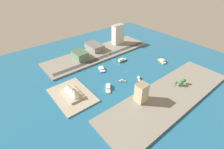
# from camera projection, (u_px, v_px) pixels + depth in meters

# --- Properties ---
(ground_plane) EXTENTS (440.00, 440.00, 0.00)m
(ground_plane) POSITION_uv_depth(u_px,v_px,m) (127.00, 71.00, 308.34)
(ground_plane) COLOR #23668E
(quay_west) EXTENTS (70.00, 240.00, 3.04)m
(quay_west) POSITION_uv_depth(u_px,v_px,m) (169.00, 96.00, 248.71)
(quay_west) COLOR gray
(quay_west) RESTS_ON ground_plane
(quay_east) EXTENTS (70.00, 240.00, 3.04)m
(quay_east) POSITION_uv_depth(u_px,v_px,m) (98.00, 53.00, 366.27)
(quay_east) COLOR gray
(quay_east) RESTS_ON ground_plane
(peninsula_point) EXTENTS (74.49, 52.09, 2.00)m
(peninsula_point) POSITION_uv_depth(u_px,v_px,m) (72.00, 95.00, 250.79)
(peninsula_point) COLOR #A89E89
(peninsula_point) RESTS_ON ground_plane
(road_strip) EXTENTS (9.76, 228.00, 0.15)m
(road_strip) POSITION_uv_depth(u_px,v_px,m) (105.00, 56.00, 350.68)
(road_strip) COLOR #38383D
(road_strip) RESTS_ON quay_east
(ferry_yellow_fast) EXTENTS (21.87, 14.47, 6.09)m
(ferry_yellow_fast) POSITION_uv_depth(u_px,v_px,m) (162.00, 61.00, 336.05)
(ferry_yellow_fast) COLOR yellow
(ferry_yellow_fast) RESTS_ON ground_plane
(tugboat_red) EXTENTS (14.81, 12.83, 4.25)m
(tugboat_red) POSITION_uv_depth(u_px,v_px,m) (139.00, 79.00, 285.23)
(tugboat_red) COLOR red
(tugboat_red) RESTS_ON ground_plane
(ferry_green_doubledeck) EXTENTS (7.64, 21.46, 6.07)m
(ferry_green_doubledeck) POSITION_uv_depth(u_px,v_px,m) (122.00, 60.00, 338.44)
(ferry_green_doubledeck) COLOR #2D8C4C
(ferry_green_doubledeck) RESTS_ON ground_plane
(catamaran_blue) EXTENTS (21.68, 16.07, 4.28)m
(catamaran_blue) POSITION_uv_depth(u_px,v_px,m) (102.00, 69.00, 311.21)
(catamaran_blue) COLOR blue
(catamaran_blue) RESTS_ON ground_plane
(ferry_white_commuter) EXTENTS (22.89, 20.29, 5.36)m
(ferry_white_commuter) POSITION_uv_depth(u_px,v_px,m) (108.00, 88.00, 264.09)
(ferry_white_commuter) COLOR silver
(ferry_white_commuter) RESTS_ON ground_plane
(yacht_sleek_gray) EXTENTS (10.68, 11.43, 4.12)m
(yacht_sleek_gray) POSITION_uv_depth(u_px,v_px,m) (122.00, 81.00, 280.01)
(yacht_sleek_gray) COLOR #999EA3
(yacht_sleek_gray) RESTS_ON ground_plane
(office_block_beige) EXTENTS (14.61, 15.59, 29.15)m
(office_block_beige) POSITION_uv_depth(u_px,v_px,m) (141.00, 93.00, 230.11)
(office_block_beige) COLOR #C6B793
(office_block_beige) RESTS_ON quay_west
(carpark_squat_concrete) EXTENTS (44.69, 27.19, 12.68)m
(carpark_squat_concrete) POSITION_uv_depth(u_px,v_px,m) (94.00, 47.00, 376.63)
(carpark_squat_concrete) COLOR gray
(carpark_squat_concrete) RESTS_ON quay_east
(hotel_broad_white) EXTENTS (16.24, 27.22, 46.00)m
(hotel_broad_white) POSITION_uv_depth(u_px,v_px,m) (118.00, 34.00, 394.97)
(hotel_broad_white) COLOR silver
(hotel_broad_white) RESTS_ON quay_east
(terminal_long_green) EXTENTS (34.06, 24.16, 15.52)m
(terminal_long_green) POSITION_uv_depth(u_px,v_px,m) (80.00, 55.00, 338.68)
(terminal_long_green) COLOR slate
(terminal_long_green) RESTS_ON quay_east
(hatchback_blue) EXTENTS (2.08, 4.33, 1.60)m
(hatchback_blue) POSITION_uv_depth(u_px,v_px,m) (131.00, 45.00, 394.69)
(hatchback_blue) COLOR black
(hatchback_blue) RESTS_ON road_strip
(suv_black) EXTENTS (1.87, 5.18, 1.48)m
(suv_black) POSITION_uv_depth(u_px,v_px,m) (110.00, 53.00, 360.10)
(suv_black) COLOR black
(suv_black) RESTS_ON road_strip
(traffic_light_waterfront) EXTENTS (0.36, 0.36, 6.50)m
(traffic_light_waterfront) POSITION_uv_depth(u_px,v_px,m) (101.00, 57.00, 337.63)
(traffic_light_waterfront) COLOR black
(traffic_light_waterfront) RESTS_ON quay_east
(opera_landmark) EXTENTS (38.73, 22.86, 17.56)m
(opera_landmark) POSITION_uv_depth(u_px,v_px,m) (71.00, 91.00, 246.38)
(opera_landmark) COLOR #BCAD93
(opera_landmark) RESTS_ON peninsula_point
(park_tree_cluster) EXTENTS (10.54, 19.16, 9.95)m
(park_tree_cluster) POSITION_uv_depth(u_px,v_px,m) (181.00, 82.00, 265.16)
(park_tree_cluster) COLOR brown
(park_tree_cluster) RESTS_ON quay_west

